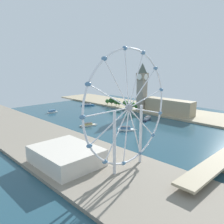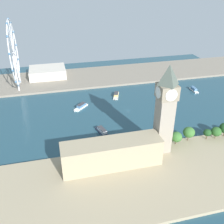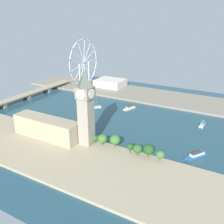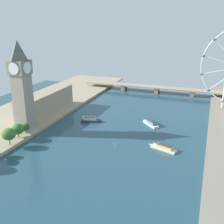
{
  "view_description": "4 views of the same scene",
  "coord_description": "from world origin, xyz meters",
  "px_view_note": "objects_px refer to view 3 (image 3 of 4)",
  "views": [
    {
      "loc": [
        240.31,
        253.68,
        87.79
      ],
      "look_at": [
        22.78,
        31.67,
        21.58
      ],
      "focal_mm": 36.72,
      "sensor_mm": 36.0,
      "label": 1
    },
    {
      "loc": [
        -275.73,
        90.18,
        155.34
      ],
      "look_at": [
        -16.02,
        24.97,
        9.24
      ],
      "focal_mm": 41.61,
      "sensor_mm": 36.0,
      "label": 2
    },
    {
      "loc": [
        -297.12,
        -154.68,
        141.55
      ],
      "look_at": [
        2.52,
        13.39,
        6.88
      ],
      "focal_mm": 39.6,
      "sensor_mm": 36.0,
      "label": 3
    },
    {
      "loc": [
        75.56,
        -210.16,
        106.61
      ],
      "look_at": [
        -23.48,
        58.01,
        8.84
      ],
      "focal_mm": 44.03,
      "sensor_mm": 36.0,
      "label": 4
    }
  ],
  "objects_px": {
    "river_bridge": "(27,95)",
    "tour_boat_3": "(78,121)",
    "tour_boat_0": "(130,108)",
    "tour_boat_2": "(94,106)",
    "ferris_wheel": "(84,63)",
    "parliament_block": "(47,128)",
    "riverside_hall": "(110,83)",
    "tour_boat_4": "(196,156)",
    "clock_tower": "(86,107)",
    "tour_boat_1": "(202,124)"
  },
  "relations": [
    {
      "from": "river_bridge",
      "to": "tour_boat_4",
      "type": "distance_m",
      "value": 315.61
    },
    {
      "from": "tour_boat_2",
      "to": "tour_boat_3",
      "type": "height_order",
      "value": "tour_boat_3"
    },
    {
      "from": "tour_boat_0",
      "to": "tour_boat_2",
      "type": "bearing_deg",
      "value": -47.33
    },
    {
      "from": "tour_boat_2",
      "to": "tour_boat_4",
      "type": "height_order",
      "value": "tour_boat_4"
    },
    {
      "from": "tour_boat_1",
      "to": "riverside_hall",
      "type": "bearing_deg",
      "value": -115.63
    },
    {
      "from": "tour_boat_3",
      "to": "tour_boat_4",
      "type": "height_order",
      "value": "tour_boat_3"
    },
    {
      "from": "river_bridge",
      "to": "tour_boat_3",
      "type": "distance_m",
      "value": 152.54
    },
    {
      "from": "ferris_wheel",
      "to": "tour_boat_0",
      "type": "relative_size",
      "value": 3.64
    },
    {
      "from": "ferris_wheel",
      "to": "tour_boat_3",
      "type": "height_order",
      "value": "ferris_wheel"
    },
    {
      "from": "clock_tower",
      "to": "river_bridge",
      "type": "distance_m",
      "value": 218.31
    },
    {
      "from": "river_bridge",
      "to": "tour_boat_4",
      "type": "relative_size",
      "value": 7.79
    },
    {
      "from": "ferris_wheel",
      "to": "tour_boat_3",
      "type": "distance_m",
      "value": 183.82
    },
    {
      "from": "tour_boat_1",
      "to": "tour_boat_3",
      "type": "distance_m",
      "value": 172.86
    },
    {
      "from": "parliament_block",
      "to": "tour_boat_0",
      "type": "xyz_separation_m",
      "value": [
        143.9,
        -42.43,
        -13.35
      ]
    },
    {
      "from": "tour_boat_3",
      "to": "riverside_hall",
      "type": "bearing_deg",
      "value": -0.34
    },
    {
      "from": "tour_boat_0",
      "to": "tour_boat_1",
      "type": "relative_size",
      "value": 1.23
    },
    {
      "from": "parliament_block",
      "to": "ferris_wheel",
      "type": "height_order",
      "value": "ferris_wheel"
    },
    {
      "from": "ferris_wheel",
      "to": "tour_boat_4",
      "type": "distance_m",
      "value": 308.77
    },
    {
      "from": "ferris_wheel",
      "to": "tour_boat_4",
      "type": "height_order",
      "value": "ferris_wheel"
    },
    {
      "from": "clock_tower",
      "to": "tour_boat_2",
      "type": "relative_size",
      "value": 3.97
    },
    {
      "from": "river_bridge",
      "to": "tour_boat_1",
      "type": "distance_m",
      "value": 303.16
    },
    {
      "from": "parliament_block",
      "to": "river_bridge",
      "type": "height_order",
      "value": "parliament_block"
    },
    {
      "from": "river_bridge",
      "to": "tour_boat_3",
      "type": "xyz_separation_m",
      "value": [
        -42.89,
        -146.31,
        -4.92
      ]
    },
    {
      "from": "ferris_wheel",
      "to": "tour_boat_3",
      "type": "xyz_separation_m",
      "value": [
        -150.16,
        -93.51,
        -49.97
      ]
    },
    {
      "from": "parliament_block",
      "to": "river_bridge",
      "type": "xyz_separation_m",
      "value": [
        100.12,
        143.26,
        -7.77
      ]
    },
    {
      "from": "ferris_wheel",
      "to": "river_bridge",
      "type": "relative_size",
      "value": 0.43
    },
    {
      "from": "tour_boat_0",
      "to": "riverside_hall",
      "type": "bearing_deg",
      "value": -117.44
    },
    {
      "from": "ferris_wheel",
      "to": "tour_boat_2",
      "type": "xyz_separation_m",
      "value": [
        -86.49,
        -79.99,
        -50.32
      ]
    },
    {
      "from": "parliament_block",
      "to": "tour_boat_0",
      "type": "height_order",
      "value": "parliament_block"
    },
    {
      "from": "ferris_wheel",
      "to": "tour_boat_0",
      "type": "bearing_deg",
      "value": -115.54
    },
    {
      "from": "tour_boat_0",
      "to": "tour_boat_3",
      "type": "distance_m",
      "value": 95.19
    },
    {
      "from": "clock_tower",
      "to": "tour_boat_4",
      "type": "xyz_separation_m",
      "value": [
        35.06,
        -115.87,
        -45.18
      ]
    },
    {
      "from": "river_bridge",
      "to": "tour_boat_0",
      "type": "relative_size",
      "value": 8.52
    },
    {
      "from": "tour_boat_4",
      "to": "river_bridge",
      "type": "bearing_deg",
      "value": -67.19
    },
    {
      "from": "clock_tower",
      "to": "riverside_hall",
      "type": "xyz_separation_m",
      "value": [
        229.22,
        99.55,
        -37.37
      ]
    },
    {
      "from": "tour_boat_2",
      "to": "ferris_wheel",
      "type": "bearing_deg",
      "value": -91.29
    },
    {
      "from": "tour_boat_4",
      "to": "riverside_hall",
      "type": "bearing_deg",
      "value": -99.23
    },
    {
      "from": "tour_boat_0",
      "to": "tour_boat_3",
      "type": "height_order",
      "value": "tour_boat_3"
    },
    {
      "from": "parliament_block",
      "to": "tour_boat_1",
      "type": "xyz_separation_m",
      "value": [
        133.9,
        -157.97,
        -13.05
      ]
    },
    {
      "from": "tour_boat_4",
      "to": "tour_boat_2",
      "type": "bearing_deg",
      "value": -80.2
    },
    {
      "from": "river_bridge",
      "to": "tour_boat_2",
      "type": "relative_size",
      "value": 10.57
    },
    {
      "from": "tour_boat_1",
      "to": "tour_boat_2",
      "type": "height_order",
      "value": "tour_boat_2"
    },
    {
      "from": "river_bridge",
      "to": "tour_boat_3",
      "type": "bearing_deg",
      "value": -106.34
    },
    {
      "from": "parliament_block",
      "to": "tour_boat_0",
      "type": "distance_m",
      "value": 150.62
    },
    {
      "from": "parliament_block",
      "to": "river_bridge",
      "type": "distance_m",
      "value": 174.95
    },
    {
      "from": "tour_boat_3",
      "to": "tour_boat_0",
      "type": "bearing_deg",
      "value": -40.39
    },
    {
      "from": "tour_boat_0",
      "to": "tour_boat_1",
      "type": "bearing_deg",
      "value": 104.24
    },
    {
      "from": "clock_tower",
      "to": "tour_boat_4",
      "type": "bearing_deg",
      "value": -73.16
    },
    {
      "from": "parliament_block",
      "to": "tour_boat_1",
      "type": "bearing_deg",
      "value": -49.71
    },
    {
      "from": "parliament_block",
      "to": "riverside_hall",
      "type": "relative_size",
      "value": 1.53
    }
  ]
}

